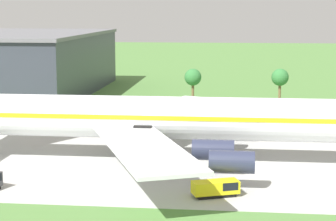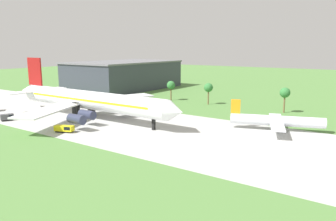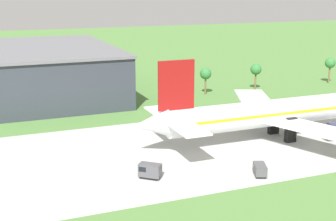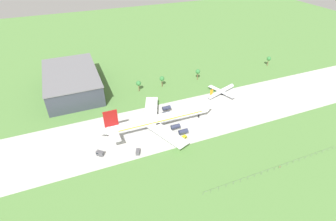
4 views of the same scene
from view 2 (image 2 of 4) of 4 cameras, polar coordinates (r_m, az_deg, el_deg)
name	(u,v)px [view 2 (image 2 of 4)]	position (r m, az deg, el deg)	size (l,w,h in m)	color
ground_plane	(200,137)	(85.35, 5.54, -4.54)	(600.00, 600.00, 0.00)	#517F3D
taxiway_strip	(200,137)	(85.35, 5.54, -4.53)	(320.00, 44.00, 0.02)	#B2B2AD
jet_airliner	(87,100)	(108.66, -13.91, 1.79)	(73.07, 54.94, 19.02)	white
regional_aircraft	(276,121)	(95.38, 18.31, -1.72)	(24.58, 22.41, 8.25)	silver
baggage_tug	(65,129)	(93.29, -17.51, -3.03)	(5.60, 3.74, 1.81)	black
catering_van	(8,117)	(114.71, -26.15, -1.02)	(3.29, 4.28, 2.11)	black
terminal_building	(124,75)	(184.09, -7.62, 6.15)	(36.72, 61.20, 15.13)	#333842
palm_tree_row	(278,93)	(122.15, 18.64, 2.84)	(120.76, 3.60, 8.95)	brown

